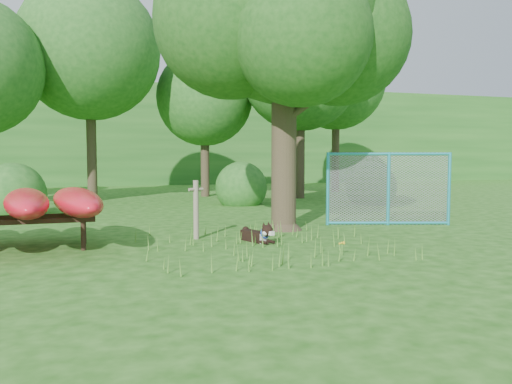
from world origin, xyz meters
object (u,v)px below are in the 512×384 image
object	(u,v)px
husky_dog	(259,235)
fence_section	(388,189)
oak_tree	(283,19)
kayak_rack	(0,204)

from	to	relation	value
husky_dog	fence_section	xyz separation A→B (m)	(3.75, 1.47, 0.73)
oak_tree	husky_dog	bearing A→B (deg)	-124.05
oak_tree	husky_dog	size ratio (longest dim) A/B	7.54
oak_tree	kayak_rack	distance (m)	6.92
fence_section	oak_tree	bearing A→B (deg)	-163.97
husky_dog	fence_section	bearing A→B (deg)	-0.32
fence_section	kayak_rack	bearing A→B (deg)	-156.18
oak_tree	kayak_rack	world-z (taller)	oak_tree
oak_tree	husky_dog	xyz separation A→B (m)	(-1.02, -1.50, -4.57)
kayak_rack	husky_dog	xyz separation A→B (m)	(4.61, -0.43, -0.69)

